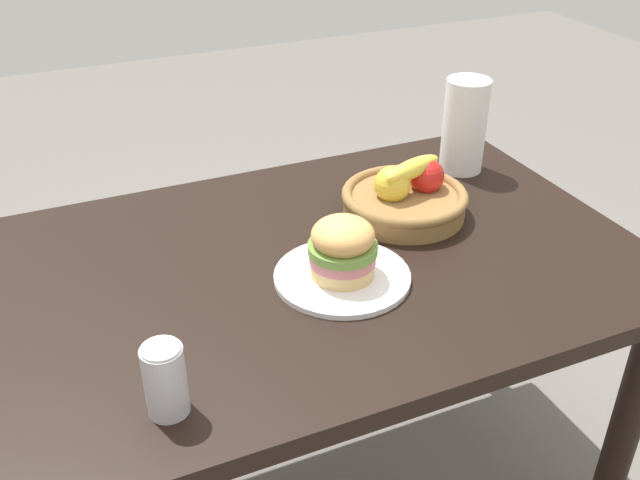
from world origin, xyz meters
The scene contains 6 objects.
dining_table centered at (0.00, 0.00, 0.65)m, with size 1.40×0.90×0.75m.
plate centered at (0.03, -0.09, 0.76)m, with size 0.27×0.27×0.01m, color white.
sandwich centered at (0.03, -0.09, 0.82)m, with size 0.14×0.14×0.13m.
soda_can centered at (-0.37, -0.31, 0.81)m, with size 0.07×0.07×0.13m.
fruit_basket centered at (0.28, 0.09, 0.79)m, with size 0.29×0.29×0.14m.
paper_towel_roll centered at (0.53, 0.25, 0.87)m, with size 0.11×0.11×0.24m, color white.
Camera 1 is at (-0.48, -1.16, 1.56)m, focal length 40.21 mm.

